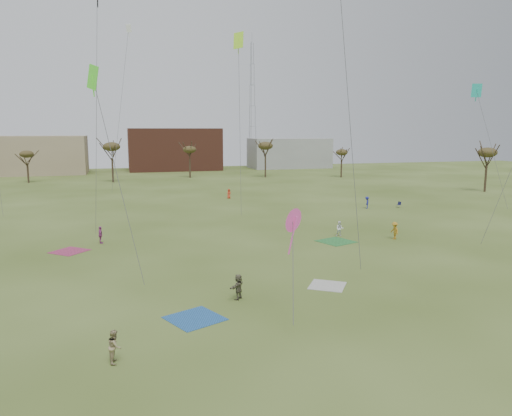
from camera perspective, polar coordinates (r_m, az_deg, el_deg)
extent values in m
plane|color=#3D5119|center=(28.57, 6.66, -14.74)|extent=(260.00, 260.00, 0.00)
imported|color=tan|center=(26.18, -16.27, -15.33)|extent=(0.71, 0.88, 1.71)
imported|color=brown|center=(33.79, -2.10, -9.23)|extent=(1.48, 1.58, 1.78)
imported|color=#B18021|center=(53.84, 15.97, -2.57)|extent=(0.73, 1.23, 1.87)
imported|color=#A3448B|center=(52.31, -17.81, -3.04)|extent=(0.58, 1.10, 1.78)
imported|color=white|center=(54.02, 9.80, -2.42)|extent=(1.00, 0.91, 1.66)
imported|color=red|center=(82.73, -3.20, 1.69)|extent=(0.96, 0.85, 1.64)
imported|color=navy|center=(73.94, 12.91, 0.64)|extent=(1.13, 1.33, 1.78)
cube|color=#24599D|center=(31.02, -7.20, -12.77)|extent=(4.02, 4.02, 0.03)
cube|color=beige|center=(37.19, 8.38, -9.03)|extent=(3.53, 3.53, 0.03)
cube|color=#9B2F56|center=(50.12, -21.06, -4.78)|extent=(4.11, 4.11, 0.03)
cube|color=#2D7C37|center=(51.54, 9.38, -3.91)|extent=(4.21, 4.21, 0.03)
cube|color=#15163A|center=(76.08, 16.42, 0.37)|extent=(0.68, 0.68, 0.04)
cube|color=#15163A|center=(76.25, 16.52, 0.56)|extent=(0.35, 0.50, 0.44)
cylinder|color=#4C4C51|center=(50.16, 27.24, 2.49)|extent=(3.09, 1.58, 11.43)
cube|color=#97DD24|center=(63.36, -2.08, 19.10)|extent=(1.03, 1.03, 2.02)
cube|color=#97DD24|center=(63.24, -2.07, 18.47)|extent=(0.08, 0.08, 1.82)
cylinder|color=#4C4C51|center=(61.22, -1.91, 9.29)|extent=(0.37, 2.40, 21.60)
cube|color=#4ADA26|center=(36.35, -18.65, 14.35)|extent=(0.83, 0.83, 1.64)
cube|color=#4ADA26|center=(36.30, -18.60, 13.45)|extent=(0.08, 0.08, 1.47)
cylinder|color=#4C4C51|center=(34.93, -15.84, 3.01)|extent=(2.90, 2.82, 14.24)
cube|color=white|center=(87.07, -14.75, 19.76)|extent=(0.73, 0.73, 1.25)
cube|color=white|center=(86.93, -14.73, 19.29)|extent=(0.08, 0.08, 1.87)
cylinder|color=#4C4C51|center=(86.10, -15.70, 10.76)|extent=(3.92, 1.20, 27.11)
cylinder|color=#4C4C51|center=(50.92, -18.24, 10.18)|extent=(1.47, 2.01, 23.92)
cube|color=teal|center=(75.87, 24.50, 12.46)|extent=(0.95, 0.95, 1.87)
cube|color=teal|center=(75.83, 24.46, 11.97)|extent=(0.08, 0.08, 1.68)
cylinder|color=#4C4C51|center=(74.62, 25.99, 6.24)|extent=(2.40, 4.93, 16.09)
cone|color=#F04BB3|center=(29.92, 4.35, -1.42)|extent=(1.54, 0.11, 1.54)
cube|color=#F04BB3|center=(30.11, 4.33, -3.26)|extent=(0.08, 0.08, 2.53)
cylinder|color=#4C4C51|center=(28.59, 4.38, -7.25)|extent=(1.30, 3.80, 5.19)
cylinder|color=#4C4C51|center=(36.49, 10.80, 12.19)|extent=(2.96, 0.14, 25.35)
cylinder|color=#3A2B1E|center=(118.22, -25.22, 3.73)|extent=(0.40, 0.40, 4.32)
ellipsoid|color=#473D1E|center=(117.96, -25.36, 5.75)|extent=(3.02, 3.02, 1.58)
cylinder|color=#3A2B1E|center=(112.51, -16.50, 4.27)|extent=(0.40, 0.40, 5.40)
ellipsoid|color=#473D1E|center=(112.22, -16.62, 6.93)|extent=(3.78, 3.78, 1.98)
cylinder|color=#3A2B1E|center=(119.58, -7.77, 4.66)|extent=(0.40, 0.40, 4.68)
ellipsoid|color=#473D1E|center=(119.31, -7.82, 6.82)|extent=(3.28, 3.28, 1.72)
cylinder|color=#3A2B1E|center=(119.43, 1.11, 4.88)|extent=(0.40, 0.40, 5.28)
ellipsoid|color=#473D1E|center=(119.16, 1.12, 7.33)|extent=(3.70, 3.70, 1.94)
cylinder|color=#3A2B1E|center=(121.27, 10.00, 4.55)|extent=(0.40, 0.40, 4.20)
ellipsoid|color=#473D1E|center=(121.02, 10.05, 6.47)|extent=(2.94, 2.94, 1.54)
cylinder|color=#3A2B1E|center=(101.18, 25.37, 3.16)|extent=(0.40, 0.40, 5.04)
ellipsoid|color=#473D1E|center=(100.86, 25.56, 5.91)|extent=(3.53, 3.53, 1.85)
cube|color=#937F60|center=(141.52, -25.77, 5.60)|extent=(32.00, 14.00, 10.00)
cube|color=brown|center=(145.03, -9.60, 6.84)|extent=(26.00, 16.00, 12.00)
cube|color=gray|center=(150.85, 3.92, 6.46)|extent=(24.00, 12.00, 9.00)
cylinder|color=#9EA3A8|center=(154.83, -0.15, 11.92)|extent=(0.16, 0.16, 38.00)
cylinder|color=#9EA3A8|center=(155.23, -0.72, 11.91)|extent=(0.16, 0.16, 38.00)
cylinder|color=#9EA3A8|center=(153.73, -0.57, 11.94)|extent=(0.16, 0.16, 38.00)
cylinder|color=#9EA3A8|center=(156.92, -0.49, 19.42)|extent=(0.10, 0.10, 3.00)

